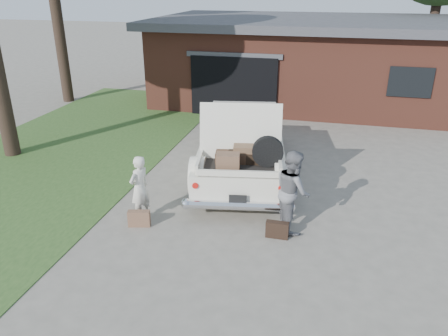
# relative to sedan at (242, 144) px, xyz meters

# --- Properties ---
(ground) EXTENTS (90.00, 90.00, 0.00)m
(ground) POSITION_rel_sedan_xyz_m (0.10, -2.92, -0.80)
(ground) COLOR gray
(ground) RESTS_ON ground
(grass_strip) EXTENTS (6.00, 16.00, 0.02)m
(grass_strip) POSITION_rel_sedan_xyz_m (-5.40, 0.08, -0.79)
(grass_strip) COLOR #2D4C1E
(grass_strip) RESTS_ON ground
(house) EXTENTS (12.80, 7.80, 3.30)m
(house) POSITION_rel_sedan_xyz_m (1.08, 8.55, 0.87)
(house) COLOR brown
(house) RESTS_ON ground
(sedan) EXTENTS (3.03, 5.76, 2.26)m
(sedan) POSITION_rel_sedan_xyz_m (0.00, 0.00, 0.00)
(sedan) COLOR silver
(sedan) RESTS_ON ground
(woman_left) EXTENTS (0.49, 0.60, 1.41)m
(woman_left) POSITION_rel_sedan_xyz_m (-1.58, -2.88, -0.10)
(woman_left) COLOR silver
(woman_left) RESTS_ON ground
(woman_right) EXTENTS (0.92, 1.01, 1.69)m
(woman_right) POSITION_rel_sedan_xyz_m (1.55, -2.52, 0.04)
(woman_right) COLOR slate
(woman_right) RESTS_ON ground
(suitcase_left) EXTENTS (0.47, 0.25, 0.35)m
(suitcase_left) POSITION_rel_sedan_xyz_m (-1.48, -3.22, -0.63)
(suitcase_left) COLOR brown
(suitcase_left) RESTS_ON ground
(suitcase_right) EXTENTS (0.45, 0.14, 0.34)m
(suitcase_right) POSITION_rel_sedan_xyz_m (1.34, -2.96, -0.63)
(suitcase_right) COLOR black
(suitcase_right) RESTS_ON ground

